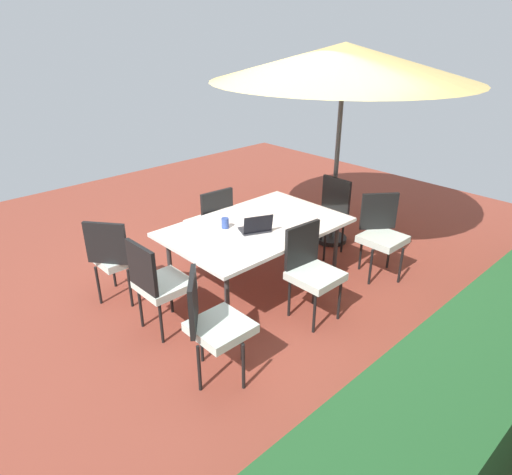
{
  "coord_description": "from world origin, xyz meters",
  "views": [
    {
      "loc": [
        3.14,
        3.34,
        2.75
      ],
      "look_at": [
        0.0,
        0.0,
        0.6
      ],
      "focal_mm": 31.72,
      "sensor_mm": 36.0,
      "label": 1
    }
  ],
  "objects_px": {
    "chair_west": "(328,212)",
    "chair_northwest": "(381,232)",
    "dining_table": "(256,229)",
    "chair_northeast": "(213,322)",
    "laptop": "(256,228)",
    "patio_umbrella": "(344,62)",
    "chair_east": "(158,281)",
    "chair_south": "(211,220)",
    "chair_southeast": "(115,255)",
    "cup": "(225,223)",
    "chair_north": "(312,268)"
  },
  "relations": [
    {
      "from": "chair_north",
      "to": "chair_south",
      "type": "relative_size",
      "value": 1.0
    },
    {
      "from": "chair_northeast",
      "to": "chair_east",
      "type": "xyz_separation_m",
      "value": [
        -0.02,
        -0.87,
        0.0
      ]
    },
    {
      "from": "chair_east",
      "to": "chair_north",
      "type": "height_order",
      "value": "same"
    },
    {
      "from": "chair_east",
      "to": "cup",
      "type": "height_order",
      "value": "chair_east"
    },
    {
      "from": "chair_southeast",
      "to": "chair_northeast",
      "type": "height_order",
      "value": "same"
    },
    {
      "from": "patio_umbrella",
      "to": "cup",
      "type": "distance_m",
      "value": 2.43
    },
    {
      "from": "dining_table",
      "to": "chair_southeast",
      "type": "distance_m",
      "value": 1.54
    },
    {
      "from": "chair_east",
      "to": "chair_southeast",
      "type": "bearing_deg",
      "value": 0.98
    },
    {
      "from": "chair_northeast",
      "to": "chair_east",
      "type": "bearing_deg",
      "value": 38.44
    },
    {
      "from": "chair_northwest",
      "to": "cup",
      "type": "xyz_separation_m",
      "value": [
        1.54,
        -1.01,
        0.25
      ]
    },
    {
      "from": "chair_west",
      "to": "cup",
      "type": "relative_size",
      "value": 8.55
    },
    {
      "from": "chair_southeast",
      "to": "chair_west",
      "type": "relative_size",
      "value": 1.0
    },
    {
      "from": "dining_table",
      "to": "chair_east",
      "type": "bearing_deg",
      "value": 0.04
    },
    {
      "from": "dining_table",
      "to": "chair_north",
      "type": "relative_size",
      "value": 2.02
    },
    {
      "from": "chair_east",
      "to": "chair_west",
      "type": "distance_m",
      "value": 2.56
    },
    {
      "from": "dining_table",
      "to": "cup",
      "type": "distance_m",
      "value": 0.36
    },
    {
      "from": "chair_north",
      "to": "chair_south",
      "type": "xyz_separation_m",
      "value": [
        -0.03,
        -1.65,
        0.0
      ]
    },
    {
      "from": "chair_east",
      "to": "chair_west",
      "type": "relative_size",
      "value": 1.0
    },
    {
      "from": "patio_umbrella",
      "to": "chair_west",
      "type": "height_order",
      "value": "patio_umbrella"
    },
    {
      "from": "chair_west",
      "to": "chair_northwest",
      "type": "xyz_separation_m",
      "value": [
        0.03,
        0.83,
        0.0
      ]
    },
    {
      "from": "patio_umbrella",
      "to": "chair_northeast",
      "type": "bearing_deg",
      "value": 19.15
    },
    {
      "from": "patio_umbrella",
      "to": "chair_east",
      "type": "distance_m",
      "value": 3.38
    },
    {
      "from": "dining_table",
      "to": "chair_northeast",
      "type": "xyz_separation_m",
      "value": [
        1.3,
        0.87,
        -0.15
      ]
    },
    {
      "from": "dining_table",
      "to": "chair_northwest",
      "type": "bearing_deg",
      "value": 146.39
    },
    {
      "from": "chair_west",
      "to": "chair_northwest",
      "type": "bearing_deg",
      "value": -0.92
    },
    {
      "from": "cup",
      "to": "chair_northwest",
      "type": "bearing_deg",
      "value": 146.8
    },
    {
      "from": "chair_south",
      "to": "cup",
      "type": "height_order",
      "value": "chair_south"
    },
    {
      "from": "chair_southeast",
      "to": "dining_table",
      "type": "bearing_deg",
      "value": -158.5
    },
    {
      "from": "chair_west",
      "to": "chair_northwest",
      "type": "height_order",
      "value": "same"
    },
    {
      "from": "chair_north",
      "to": "chair_northwest",
      "type": "height_order",
      "value": "same"
    },
    {
      "from": "chair_east",
      "to": "chair_north",
      "type": "distance_m",
      "value": 1.51
    },
    {
      "from": "laptop",
      "to": "patio_umbrella",
      "type": "bearing_deg",
      "value": -147.7
    },
    {
      "from": "chair_southeast",
      "to": "chair_south",
      "type": "bearing_deg",
      "value": -126.32
    },
    {
      "from": "chair_southeast",
      "to": "cup",
      "type": "bearing_deg",
      "value": -158.37
    },
    {
      "from": "patio_umbrella",
      "to": "laptop",
      "type": "distance_m",
      "value": 2.32
    },
    {
      "from": "chair_north",
      "to": "chair_southeast",
      "type": "bearing_deg",
      "value": 133.0
    },
    {
      "from": "patio_umbrella",
      "to": "laptop",
      "type": "bearing_deg",
      "value": 8.72
    },
    {
      "from": "chair_northwest",
      "to": "laptop",
      "type": "xyz_separation_m",
      "value": [
        1.37,
        -0.7,
        0.24
      ]
    },
    {
      "from": "dining_table",
      "to": "chair_northwest",
      "type": "relative_size",
      "value": 2.02
    },
    {
      "from": "chair_south",
      "to": "chair_northeast",
      "type": "bearing_deg",
      "value": 57.25
    },
    {
      "from": "chair_east",
      "to": "chair_west",
      "type": "height_order",
      "value": "same"
    },
    {
      "from": "chair_north",
      "to": "cup",
      "type": "xyz_separation_m",
      "value": [
        0.27,
        -1.02,
        0.25
      ]
    },
    {
      "from": "chair_east",
      "to": "chair_northwest",
      "type": "height_order",
      "value": "same"
    },
    {
      "from": "dining_table",
      "to": "chair_west",
      "type": "distance_m",
      "value": 1.29
    },
    {
      "from": "laptop",
      "to": "chair_west",
      "type": "bearing_deg",
      "value": -151.39
    },
    {
      "from": "dining_table",
      "to": "chair_northeast",
      "type": "distance_m",
      "value": 1.57
    },
    {
      "from": "chair_southeast",
      "to": "cup",
      "type": "distance_m",
      "value": 1.22
    },
    {
      "from": "chair_east",
      "to": "chair_south",
      "type": "relative_size",
      "value": 1.0
    },
    {
      "from": "chair_west",
      "to": "chair_south",
      "type": "distance_m",
      "value": 1.52
    },
    {
      "from": "patio_umbrella",
      "to": "laptop",
      "type": "xyz_separation_m",
      "value": [
        1.69,
        0.26,
        -1.56
      ]
    }
  ]
}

